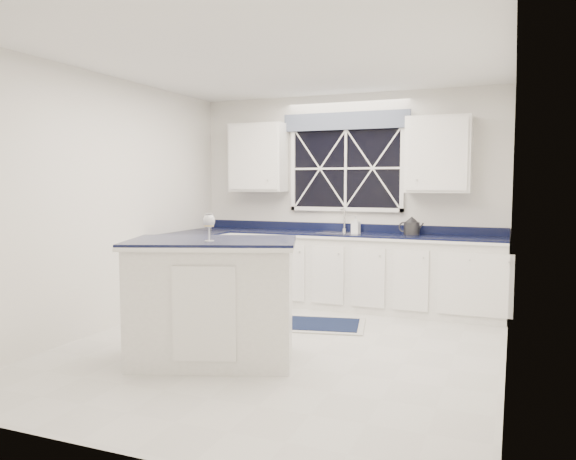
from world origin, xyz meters
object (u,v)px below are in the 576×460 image
at_px(dishwasher, 260,270).
at_px(island, 213,300).
at_px(faucet, 344,219).
at_px(soap_bottle, 356,224).
at_px(kettle, 411,226).
at_px(wine_glass, 209,222).

distance_m(dishwasher, island, 2.58).
bearing_deg(faucet, island, -98.69).
xyz_separation_m(dishwasher, soap_bottle, (1.27, 0.15, 0.63)).
relative_size(island, kettle, 5.29).
bearing_deg(island, kettle, 43.60).
height_order(faucet, island, faucet).
bearing_deg(dishwasher, island, -74.48).
height_order(faucet, wine_glass, wine_glass).
bearing_deg(kettle, island, -108.34).
bearing_deg(island, dishwasher, 85.60).
xyz_separation_m(dishwasher, island, (0.69, -2.49, 0.13)).
relative_size(wine_glass, soap_bottle, 1.13).
xyz_separation_m(island, kettle, (1.29, 2.58, 0.50)).
bearing_deg(island, faucet, 61.39).
bearing_deg(wine_glass, soap_bottle, 79.16).
height_order(faucet, soap_bottle, faucet).
height_order(island, soap_bottle, soap_bottle).
relative_size(faucet, wine_glass, 1.27).
bearing_deg(soap_bottle, kettle, -4.02).
bearing_deg(island, soap_bottle, 57.68).
bearing_deg(faucet, soap_bottle, -15.80).
bearing_deg(soap_bottle, faucet, 164.20).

